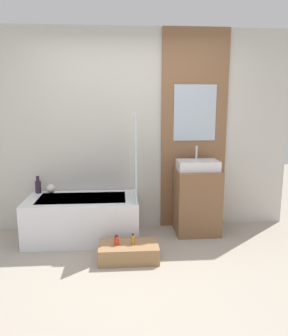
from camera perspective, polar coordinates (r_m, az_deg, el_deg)
name	(u,v)px	position (r m, az deg, el deg)	size (l,w,h in m)	color
ground_plane	(140,286)	(3.20, -0.67, -19.87)	(12.00, 12.00, 0.00)	#A39989
wall_tiled_back	(132,131)	(4.34, -2.04, 6.44)	(4.20, 0.06, 2.60)	beige
wall_wood_accent	(194,130)	(4.39, 8.71, 6.59)	(0.86, 0.04, 2.60)	brown
bathtub	(83,218)	(4.17, -10.60, -8.53)	(1.35, 0.73, 0.52)	white
glass_shower_screen	(135,157)	(3.85, -1.58, 1.94)	(0.01, 0.47, 1.03)	silver
wooden_step_bench	(129,252)	(3.62, -2.70, -14.41)	(0.64, 0.35, 0.18)	#997047
vanity_cabinet	(197,201)	(4.30, 9.16, -5.76)	(0.55, 0.49, 0.83)	brown
sink	(198,165)	(4.19, 9.35, 0.50)	(0.51, 0.33, 0.30)	white
vase_tall_dark	(38,186)	(4.44, -17.96, -3.01)	(0.07, 0.07, 0.22)	#2D1E33
vase_round_light	(51,189)	(4.39, -15.92, -3.49)	(0.11, 0.11, 0.11)	silver
bottle_soap_primary	(116,240)	(3.57, -4.81, -12.45)	(0.05, 0.05, 0.11)	red
bottle_soap_secondary	(133,239)	(3.56, -1.94, -12.32)	(0.04, 0.04, 0.12)	#B2752D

